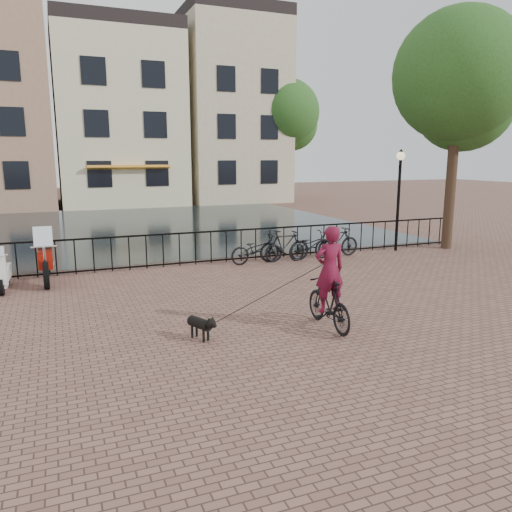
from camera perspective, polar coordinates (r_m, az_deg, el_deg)
name	(u,v)px	position (r m, az deg, el deg)	size (l,w,h in m)	color
ground	(324,361)	(8.42, 7.81, -11.83)	(100.00, 100.00, 0.00)	brown
canal_water	(145,226)	(24.53, -12.59, 3.38)	(20.00, 20.00, 0.00)	black
railing	(195,248)	(15.46, -6.93, 0.87)	(20.00, 0.05, 1.02)	black
canal_house_mid	(117,117)	(37.04, -15.58, 15.01)	(8.00, 9.50, 11.80)	beige
canal_house_right	(227,110)	(38.87, -3.37, 16.32)	(7.00, 9.00, 13.30)	tan
tree_near_right	(459,76)	(19.35, 22.19, 18.52)	(4.48, 4.48, 8.24)	black
tree_far_right	(286,113)	(37.38, 3.47, 16.05)	(4.76, 4.76, 8.76)	black
lamp_post	(399,183)	(18.12, 16.06, 8.02)	(0.30, 0.30, 3.45)	black
cyclist	(329,283)	(9.71, 8.37, -3.12)	(0.75, 1.73, 2.35)	black
dog	(200,327)	(9.25, -6.43, -8.02)	(0.51, 0.75, 0.48)	black
motorcycle	(45,251)	(14.37, -22.96, 0.52)	(0.55, 2.29, 1.64)	#99170B
scooter	(3,266)	(13.90, -26.97, -1.03)	(0.43, 1.33, 1.23)	white
parked_bike_0	(257,249)	(15.47, 0.10, 0.76)	(0.60, 1.72, 0.90)	black
parked_bike_1	(285,246)	(15.83, 3.29, 1.17)	(0.47, 1.66, 1.00)	black
parked_bike_2	(311,245)	(16.26, 6.32, 1.22)	(0.60, 1.72, 0.90)	black
parked_bike_3	(337,242)	(16.72, 9.20, 1.59)	(0.47, 1.66, 1.00)	black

